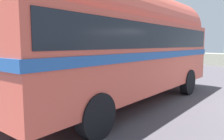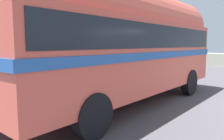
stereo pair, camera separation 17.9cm
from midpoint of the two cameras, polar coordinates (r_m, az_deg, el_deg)
The scene contains 2 objects.
vintage_coach at distance 7.07m, azimuth 4.26°, elevation 7.52°, with size 5.04×8.90×3.70m.
second_coach at distance 10.36m, azimuth -10.70°, elevation 7.11°, with size 5.86×8.77×3.70m.
Camera 2 is at (2.18, -7.49, 1.93)m, focal length 35.66 mm.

